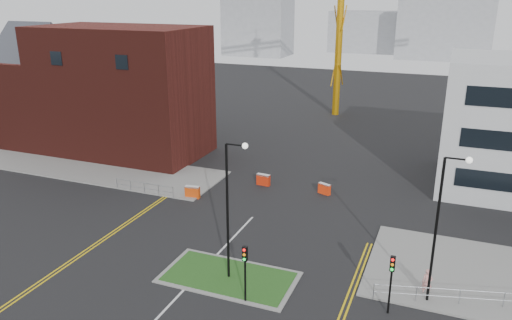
{
  "coord_description": "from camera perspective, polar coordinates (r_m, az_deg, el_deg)",
  "views": [
    {
      "loc": [
        13.93,
        -17.29,
        17.41
      ],
      "look_at": [
        0.35,
        16.89,
        5.0
      ],
      "focal_mm": 35.0,
      "sensor_mm": 36.0,
      "label": 1
    }
  ],
  "objects": [
    {
      "name": "pavement_left",
      "position": [
        54.74,
        -18.12,
        -0.79
      ],
      "size": [
        28.0,
        8.0,
        0.12
      ],
      "primitive_type": "cube",
      "color": "slate",
      "rests_on": "ground"
    },
    {
      "name": "island_kerb",
      "position": [
        32.92,
        -3.13,
        -13.23
      ],
      "size": [
        8.6,
        4.6,
        0.08
      ],
      "primitive_type": "cube",
      "color": "slate",
      "rests_on": "ground"
    },
    {
      "name": "grass_island",
      "position": [
        32.91,
        -3.13,
        -13.2
      ],
      "size": [
        8.0,
        4.0,
        0.12
      ],
      "primitive_type": "cube",
      "color": "#1C4316",
      "rests_on": "ground"
    },
    {
      "name": "brick_building",
      "position": [
        59.37,
        -17.37,
        7.56
      ],
      "size": [
        24.2,
        10.07,
        14.24
      ],
      "color": "#451611",
      "rests_on": "ground"
    },
    {
      "name": "streetlamp_island",
      "position": [
        30.35,
        -2.93,
        -4.67
      ],
      "size": [
        1.46,
        0.36,
        9.18
      ],
      "color": "black",
      "rests_on": "ground"
    },
    {
      "name": "streetlamp_right_near",
      "position": [
        29.82,
        20.43,
        -6.34
      ],
      "size": [
        1.46,
        0.36,
        9.18
      ],
      "color": "black",
      "rests_on": "ground"
    },
    {
      "name": "traffic_light_island",
      "position": [
        29.34,
        -1.27,
        -11.75
      ],
      "size": [
        0.28,
        0.33,
        3.65
      ],
      "color": "black",
      "rests_on": "ground"
    },
    {
      "name": "traffic_light_right",
      "position": [
        29.37,
        15.23,
        -12.44
      ],
      "size": [
        0.28,
        0.33,
        3.65
      ],
      "color": "black",
      "rests_on": "ground"
    },
    {
      "name": "railing_left",
      "position": [
        46.31,
        -12.66,
        -2.92
      ],
      "size": [
        6.05,
        0.05,
        1.1
      ],
      "color": "gray",
      "rests_on": "ground"
    },
    {
      "name": "yellow_left_a",
      "position": [
        39.67,
        -16.62,
        -8.22
      ],
      "size": [
        0.12,
        24.0,
        0.01
      ],
      "primitive_type": "cube",
      "color": "gold",
      "rests_on": "ground"
    },
    {
      "name": "yellow_left_b",
      "position": [
        39.5,
        -16.28,
        -8.31
      ],
      "size": [
        0.12,
        24.0,
        0.01
      ],
      "primitive_type": "cube",
      "color": "gold",
      "rests_on": "ground"
    },
    {
      "name": "skyline_a",
      "position": [
        147.65,
        0.24,
        16.16
      ],
      "size": [
        18.0,
        12.0,
        22.0
      ],
      "primitive_type": "cube",
      "color": "gray",
      "rests_on": "ground"
    },
    {
      "name": "skyline_b",
      "position": [
        147.65,
        20.73,
        13.84
      ],
      "size": [
        24.0,
        12.0,
        16.0
      ],
      "primitive_type": "cube",
      "color": "gray",
      "rests_on": "ground"
    },
    {
      "name": "skyline_d",
      "position": [
        159.22,
        14.13,
        14.0
      ],
      "size": [
        30.0,
        12.0,
        12.0
      ],
      "primitive_type": "cube",
      "color": "gray",
      "rests_on": "ground"
    },
    {
      "name": "pedestrian",
      "position": [
        32.53,
        18.97,
        -13.09
      ],
      "size": [
        0.62,
        0.41,
        1.7
      ],
      "primitive_type": "imported",
      "rotation": [
        0.0,
        0.0,
        0.0
      ],
      "color": "pink",
      "rests_on": "ground"
    },
    {
      "name": "barrier_left",
      "position": [
        44.73,
        -7.28,
        -3.59
      ],
      "size": [
        1.35,
        0.61,
        1.1
      ],
      "color": "#CA3E0B",
      "rests_on": "ground"
    },
    {
      "name": "barrier_mid",
      "position": [
        47.26,
        0.85,
        -2.21
      ],
      "size": [
        1.32,
        0.55,
        1.08
      ],
      "color": "red",
      "rests_on": "ground"
    },
    {
      "name": "barrier_right",
      "position": [
        45.66,
        7.82,
        -3.23
      ],
      "size": [
        1.23,
        0.8,
        0.98
      ],
      "color": "#F1330D",
      "rests_on": "ground"
    }
  ]
}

